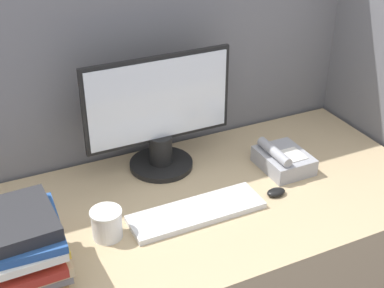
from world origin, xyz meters
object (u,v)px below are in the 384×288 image
at_px(book_stack, 22,247).
at_px(keyboard, 197,212).
at_px(monitor, 159,119).
at_px(coffee_cup, 107,224).
at_px(desk_telephone, 283,160).
at_px(mouse, 276,192).

bearing_deg(book_stack, keyboard, 5.84).
distance_m(monitor, coffee_cup, 0.46).
distance_m(book_stack, desk_telephone, 0.99).
bearing_deg(keyboard, monitor, 88.44).
xyz_separation_m(coffee_cup, book_stack, (-0.26, -0.08, 0.06)).
bearing_deg(monitor, coffee_cup, -135.00).
xyz_separation_m(keyboard, mouse, (0.30, -0.02, 0.00)).
height_order(keyboard, mouse, mouse).
bearing_deg(desk_telephone, mouse, -130.58).
bearing_deg(mouse, monitor, 129.71).
distance_m(monitor, keyboard, 0.38).
height_order(keyboard, coffee_cup, coffee_cup).
xyz_separation_m(monitor, coffee_cup, (-0.31, -0.31, -0.15)).
height_order(monitor, book_stack, monitor).
bearing_deg(mouse, book_stack, -177.54).
bearing_deg(monitor, desk_telephone, -27.26).
distance_m(mouse, coffee_cup, 0.60).
relative_size(keyboard, book_stack, 1.53).
bearing_deg(mouse, keyboard, 176.10).
xyz_separation_m(mouse, book_stack, (-0.85, -0.04, 0.10)).
bearing_deg(coffee_cup, keyboard, -3.58).
relative_size(mouse, book_stack, 0.23).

